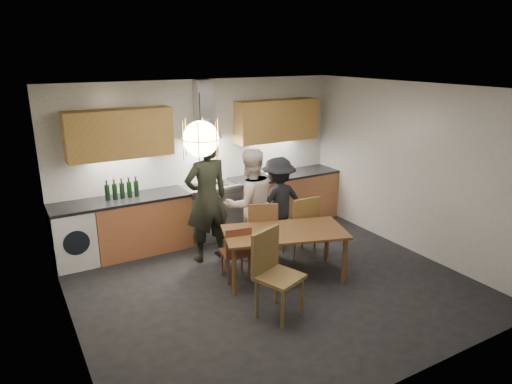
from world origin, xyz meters
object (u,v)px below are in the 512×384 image
chair_back_left (237,250)px  person_mid (250,204)px  stock_pot (288,169)px  wine_bottles (122,188)px  chair_front (273,268)px  person_right (278,202)px  dining_table (284,236)px  person_left (207,199)px  mixing_bowl (273,176)px

chair_back_left → person_mid: person_mid is taller
stock_pot → wine_bottles: (-3.02, -0.03, 0.09)m
chair_front → person_right: bearing=35.3°
person_mid → stock_pot: person_mid is taller
dining_table → wine_bottles: wine_bottles is taller
person_mid → stock_pot: bearing=-138.9°
stock_pot → wine_bottles: size_ratio=0.35×
dining_table → chair_front: size_ratio=1.74×
person_right → wine_bottles: size_ratio=2.88×
chair_back_left → person_mid: size_ratio=0.47×
wine_bottles → person_left: bearing=-38.8°
dining_table → person_right: size_ratio=1.24×
person_left → person_right: bearing=169.9°
chair_back_left → person_right: (1.13, 0.74, 0.28)m
person_right → stock_pot: person_right is taller
dining_table → person_right: (0.52, 0.97, 0.12)m
mixing_bowl → stock_pot: bearing=19.8°
person_mid → chair_front: bearing=73.8°
chair_front → person_right: (1.14, 1.68, 0.13)m
person_right → mixing_bowl: (0.40, 0.80, 0.20)m
chair_back_left → chair_front: chair_front is taller
chair_back_left → person_right: person_right is taller
chair_front → mixing_bowl: size_ratio=4.02×
person_right → person_left: bearing=-9.0°
chair_front → mixing_bowl: chair_front is taller
person_mid → wine_bottles: size_ratio=3.33×
dining_table → person_right: 1.11m
dining_table → wine_bottles: (-1.69, 1.90, 0.44)m
stock_pot → chair_back_left: bearing=-139.1°
mixing_bowl → person_mid: bearing=-136.5°
person_mid → person_right: (0.59, 0.15, -0.11)m
person_right → chair_back_left: bearing=28.9°
person_mid → wine_bottles: person_mid is taller
chair_back_left → person_mid: (0.53, 0.59, 0.39)m
dining_table → person_left: (-0.66, 1.07, 0.34)m
person_left → dining_table: bearing=116.5°
chair_back_left → stock_pot: 2.62m
person_left → chair_front: bearing=86.2°
person_mid → mixing_bowl: 1.38m
person_left → person_right: 1.21m
chair_back_left → person_left: bearing=-77.6°
dining_table → mixing_bowl: mixing_bowl is taller
person_left → wine_bottles: (-1.02, 0.82, 0.09)m
chair_back_left → person_right: bearing=-138.1°
person_left → wine_bottles: person_left is taller
chair_front → person_mid: size_ratio=0.62×
stock_pot → person_left: bearing=-157.0°
person_right → wine_bottles: 2.41m
chair_back_left → stock_pot: bearing=-130.3°
dining_table → person_mid: bearing=113.5°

